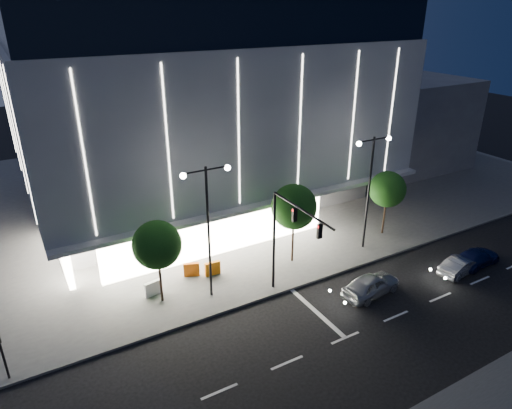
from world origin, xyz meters
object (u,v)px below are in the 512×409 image
Objects in this scene: barrier_a at (192,270)px; barrier_b at (153,288)px; street_lamp_west at (208,214)px; tree_left at (158,247)px; car_second at (461,265)px; barrier_c at (213,268)px; tree_mid at (294,209)px; traffic_mast at (287,231)px; car_lead at (371,285)px; tree_right at (387,191)px; car_third at (476,257)px; ped_signal_far at (2,351)px; street_lamp_east at (370,177)px.

barrier_a is 3.20m from barrier_b.
barrier_a is at bearing 95.18° from street_lamp_west.
tree_left is 1.51× the size of car_second.
tree_left reaches higher than barrier_c.
street_lamp_west is at bearing -63.87° from barrier_a.
street_lamp_west reaches higher than barrier_c.
tree_mid is at bearing 47.09° from car_second.
traffic_mast is 1.63× the size of car_lead.
traffic_mast reaches higher than tree_right.
street_lamp_west is 5.83m from barrier_c.
barrier_b is (-19.36, 0.85, -3.23)m from tree_right.
traffic_mast reaches higher than barrier_a.
traffic_mast is at bearing 73.61° from car_third.
street_lamp_west is at bearing -18.94° from tree_left.
car_third reaches higher than barrier_b.
barrier_b is at bearing 21.26° from ped_signal_far.
street_lamp_west is at bearing 54.89° from car_lead.
tree_right is 19.64m from barrier_b.
barrier_b is at bearing 66.68° from car_third.
tree_left is (-6.97, 3.68, -0.99)m from traffic_mast.
ped_signal_far is 28.99m from car_second.
street_lamp_east is 8.18× the size of barrier_b.
street_lamp_west reaches higher than barrier_b.
tree_left reaches higher than car_third.
ped_signal_far is 9.61m from tree_left.
tree_left is (-15.97, 1.02, -1.92)m from street_lamp_east.
tree_mid is 8.34m from barrier_a.
car_third is at bearing -8.31° from ped_signal_far.
car_second is (3.59, -6.14, -5.33)m from street_lamp_east.
ped_signal_far is 13.64m from barrier_c.
traffic_mast is 7.13m from barrier_c.
street_lamp_east reaches higher than tree_right.
street_lamp_west is 7.28m from tree_mid.
tree_mid is 1.45× the size of car_third.
tree_right is 5.01× the size of barrier_b.
street_lamp_west and street_lamp_east have the same top height.
traffic_mast reaches higher than car_lead.
street_lamp_west is at bearing 180.00° from street_lamp_east.
car_third is at bearing -12.81° from traffic_mast.
street_lamp_east is 1.46× the size of tree_mid.
car_third is 19.21m from barrier_c.
tree_left is at bearing 161.06° from street_lamp_west.
traffic_mast reaches higher than barrier_b.
tree_right is (16.03, 1.02, -2.07)m from street_lamp_west.
tree_mid is at bearing -7.71° from barrier_c.
barrier_c is (-14.94, 1.14, -3.23)m from tree_right.
barrier_a is at bearing 56.06° from car_second.
tree_right is 16.68m from barrier_a.
tree_mid reaches higher than car_third.
tree_mid is at bearing 8.26° from street_lamp_west.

